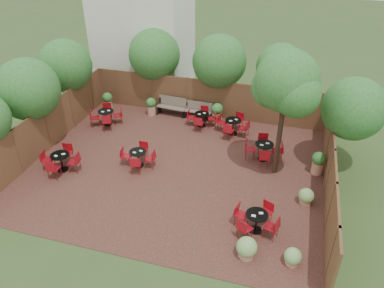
# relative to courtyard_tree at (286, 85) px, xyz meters

# --- Properties ---
(ground) EXTENTS (80.00, 80.00, 0.00)m
(ground) POSITION_rel_courtyard_tree_xyz_m (-3.98, -0.86, -3.85)
(ground) COLOR #354F23
(ground) RESTS_ON ground
(courtyard_paving) EXTENTS (12.00, 10.00, 0.02)m
(courtyard_paving) POSITION_rel_courtyard_tree_xyz_m (-3.98, -0.86, -3.84)
(courtyard_paving) COLOR #351915
(courtyard_paving) RESTS_ON ground
(fence_back) EXTENTS (12.00, 0.08, 2.00)m
(fence_back) POSITION_rel_courtyard_tree_xyz_m (-3.98, 4.14, -2.85)
(fence_back) COLOR #50331E
(fence_back) RESTS_ON ground
(fence_left) EXTENTS (0.08, 10.00, 2.00)m
(fence_left) POSITION_rel_courtyard_tree_xyz_m (-9.98, -0.86, -2.85)
(fence_left) COLOR #50331E
(fence_left) RESTS_ON ground
(fence_right) EXTENTS (0.08, 10.00, 2.00)m
(fence_right) POSITION_rel_courtyard_tree_xyz_m (2.02, -0.86, -2.85)
(fence_right) COLOR #50331E
(fence_right) RESTS_ON ground
(neighbour_building) EXTENTS (5.00, 4.00, 8.00)m
(neighbour_building) POSITION_rel_courtyard_tree_xyz_m (-8.48, 7.14, 0.15)
(neighbour_building) COLOR silver
(neighbour_building) RESTS_ON ground
(overhang_foliage) EXTENTS (15.72, 10.57, 2.71)m
(overhang_foliage) POSITION_rel_courtyard_tree_xyz_m (-5.74, 2.33, -1.09)
(overhang_foliage) COLOR #266821
(overhang_foliage) RESTS_ON ground
(courtyard_tree) EXTENTS (2.56, 2.46, 5.17)m
(courtyard_tree) POSITION_rel_courtyard_tree_xyz_m (0.00, 0.00, 0.00)
(courtyard_tree) COLOR black
(courtyard_tree) RESTS_ON courtyard_paving
(park_bench_left) EXTENTS (1.58, 0.63, 0.95)m
(park_bench_left) POSITION_rel_courtyard_tree_xyz_m (-5.72, 3.76, -3.34)
(park_bench_left) COLOR brown
(park_bench_left) RESTS_ON courtyard_paving
(park_bench_right) EXTENTS (1.41, 0.48, 0.86)m
(park_bench_right) POSITION_rel_courtyard_tree_xyz_m (-4.28, 3.76, -3.39)
(park_bench_right) COLOR brown
(park_bench_right) RESTS_ON courtyard_paving
(bistro_tables) EXTENTS (9.78, 8.02, 0.89)m
(bistro_tables) POSITION_rel_courtyard_tree_xyz_m (-4.21, 0.17, -3.40)
(bistro_tables) COLOR black
(bistro_tables) RESTS_ON courtyard_paving
(planters) EXTENTS (11.41, 3.68, 1.06)m
(planters) POSITION_rel_courtyard_tree_xyz_m (-4.17, 2.67, -3.29)
(planters) COLOR tan
(planters) RESTS_ON courtyard_paving
(low_shrubs) EXTENTS (2.30, 3.73, 0.71)m
(low_shrubs) POSITION_rel_courtyard_tree_xyz_m (0.45, -3.82, -3.52)
(low_shrubs) COLOR tan
(low_shrubs) RESTS_ON courtyard_paving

